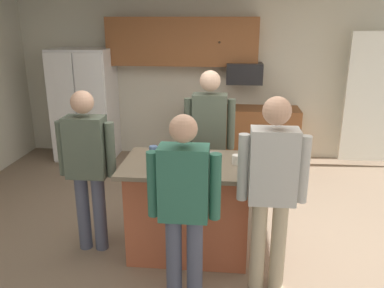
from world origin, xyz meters
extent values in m
plane|color=#7F6B56|center=(0.00, 0.00, 0.00)|extent=(7.04, 7.04, 0.00)
cube|color=beige|center=(0.00, 2.80, 1.30)|extent=(6.40, 0.10, 2.60)
cube|color=white|center=(2.60, 2.40, 1.10)|extent=(0.90, 0.06, 2.00)
cube|color=brown|center=(-0.40, 2.60, 1.92)|extent=(2.40, 0.35, 0.75)
sphere|color=#4C3823|center=(0.20, 2.41, 1.93)|extent=(0.04, 0.04, 0.04)
cube|color=brown|center=(0.60, 2.48, 0.45)|extent=(1.80, 0.60, 0.90)
sphere|color=#4C3823|center=(1.05, 2.17, 0.45)|extent=(0.04, 0.04, 0.04)
cube|color=white|center=(-2.00, 2.40, 0.91)|extent=(0.95, 0.70, 1.82)
cube|color=white|center=(-2.24, 2.03, 0.91)|extent=(0.45, 0.04, 1.74)
cube|color=white|center=(-1.76, 2.03, 0.91)|extent=(0.45, 0.04, 1.74)
cylinder|color=#B2B2B7|center=(-2.00, 2.00, 1.00)|extent=(0.02, 0.02, 0.35)
cube|color=black|center=(0.60, 2.50, 1.45)|extent=(0.56, 0.40, 0.32)
cube|color=#AD5638|center=(0.02, -0.30, 0.46)|extent=(1.14, 0.70, 0.92)
cube|color=#756651|center=(0.02, -0.30, 0.94)|extent=(1.28, 0.84, 0.04)
cylinder|color=tan|center=(0.67, -0.81, 0.42)|extent=(0.13, 0.13, 0.83)
cylinder|color=tan|center=(0.84, -0.81, 0.42)|extent=(0.13, 0.13, 0.83)
cube|color=#B7B7B2|center=(0.76, -0.81, 1.14)|extent=(0.38, 0.22, 0.62)
sphere|color=tan|center=(0.76, -0.81, 1.60)|extent=(0.23, 0.23, 0.23)
cylinder|color=#B7B7B2|center=(0.52, -0.81, 1.12)|extent=(0.09, 0.09, 0.56)
cylinder|color=#B7B7B2|center=(1.00, -0.81, 1.12)|extent=(0.09, 0.09, 0.56)
cylinder|color=#383842|center=(0.09, 0.46, 0.42)|extent=(0.13, 0.13, 0.85)
cylinder|color=#383842|center=(0.26, 0.46, 0.42)|extent=(0.13, 0.13, 0.85)
cube|color=#4C5647|center=(0.17, 0.46, 1.17)|extent=(0.38, 0.22, 0.64)
sphere|color=beige|center=(0.17, 0.46, 1.63)|extent=(0.23, 0.23, 0.23)
cylinder|color=#4C5647|center=(-0.07, 0.46, 1.15)|extent=(0.09, 0.09, 0.57)
cylinder|color=#4C5647|center=(0.41, 0.46, 1.15)|extent=(0.09, 0.09, 0.57)
cylinder|color=#4C5166|center=(-1.05, -0.35, 0.40)|extent=(0.13, 0.13, 0.80)
cylinder|color=#4C5166|center=(-0.88, -0.35, 0.40)|extent=(0.13, 0.13, 0.80)
cube|color=#4C5647|center=(-0.97, -0.35, 1.10)|extent=(0.38, 0.22, 0.60)
sphere|color=tan|center=(-0.97, -0.35, 1.54)|extent=(0.22, 0.22, 0.22)
cylinder|color=#4C5647|center=(-1.21, -0.35, 1.08)|extent=(0.09, 0.09, 0.54)
cylinder|color=#4C5647|center=(-0.73, -0.35, 1.08)|extent=(0.09, 0.09, 0.54)
cylinder|color=#4C5166|center=(-0.02, -1.06, 0.39)|extent=(0.13, 0.13, 0.78)
cylinder|color=#4C5166|center=(0.15, -1.06, 0.39)|extent=(0.13, 0.13, 0.78)
cube|color=#2D6651|center=(0.06, -1.06, 1.08)|extent=(0.38, 0.22, 0.59)
sphere|color=tan|center=(0.06, -1.06, 1.51)|extent=(0.21, 0.21, 0.21)
cylinder|color=#2D6651|center=(-0.18, -1.06, 1.06)|extent=(0.09, 0.09, 0.53)
cylinder|color=#2D6651|center=(0.30, -1.06, 1.06)|extent=(0.09, 0.09, 0.53)
cylinder|color=black|center=(-0.11, -0.54, 1.02)|extent=(0.06, 0.06, 0.13)
cylinder|color=#4C6B99|center=(-0.35, -0.15, 1.01)|extent=(0.08, 0.08, 0.11)
torus|color=#4C6B99|center=(-0.29, -0.15, 1.02)|extent=(0.06, 0.01, 0.06)
cylinder|color=white|center=(0.47, -0.29, 1.00)|extent=(0.08, 0.08, 0.09)
torus|color=white|center=(0.53, -0.29, 1.01)|extent=(0.06, 0.01, 0.06)
cylinder|color=black|center=(-0.28, -0.47, 1.03)|extent=(0.07, 0.07, 0.15)
cube|color=#B7B7BC|center=(0.08, -0.21, 0.97)|extent=(0.44, 0.30, 0.02)
cube|color=#A8A8AD|center=(0.08, -0.21, 0.99)|extent=(0.44, 0.30, 0.02)
camera|label=1|loc=(0.41, -3.82, 2.27)|focal=36.92mm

